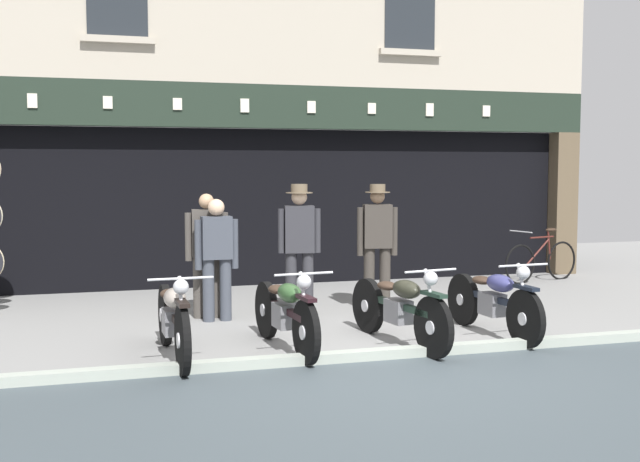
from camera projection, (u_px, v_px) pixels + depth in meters
The scene contains 13 objects.
ground at pixel (429, 391), 6.88m from camera, with size 23.30×22.00×0.18m.
shop_facade at pixel (254, 183), 14.41m from camera, with size 11.60×4.42×6.07m.
motorcycle_left at pixel (173, 317), 7.82m from camera, with size 0.62×2.01×0.93m.
motorcycle_center_left at pixel (285, 311), 8.19m from camera, with size 0.62×1.96×0.92m.
motorcycle_center at pixel (399, 307), 8.45m from camera, with size 0.62×2.02×0.92m.
motorcycle_center_right at pixel (493, 300), 8.90m from camera, with size 0.62×1.95×0.92m.
salesman_left at pixel (217, 254), 9.75m from camera, with size 0.56×0.25×1.57m.
shopkeeper_center at pixel (299, 243), 10.01m from camera, with size 0.55×0.35×1.75m.
salesman_right at pixel (377, 241), 10.45m from camera, with size 0.55×0.34×1.74m.
assistant_far_right at pixel (207, 250), 9.96m from camera, with size 0.56×0.26×1.63m.
advert_board_near at pixel (412, 183), 13.54m from camera, with size 0.76×0.03×0.94m.
advert_board_far at pixel (463, 190), 13.83m from camera, with size 0.84×0.03×1.11m.
leaning_bicycle at pixel (542, 260), 13.21m from camera, with size 1.65×0.61×0.93m.
Camera 1 is at (-2.80, -7.18, 1.96)m, focal length 42.96 mm.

